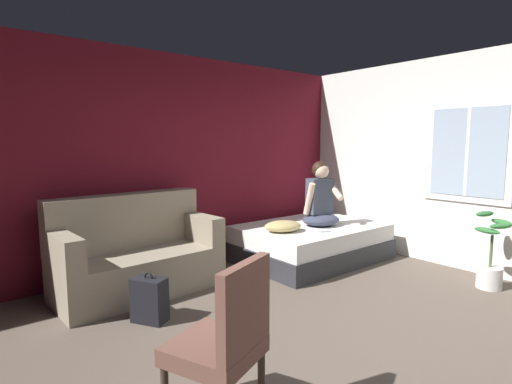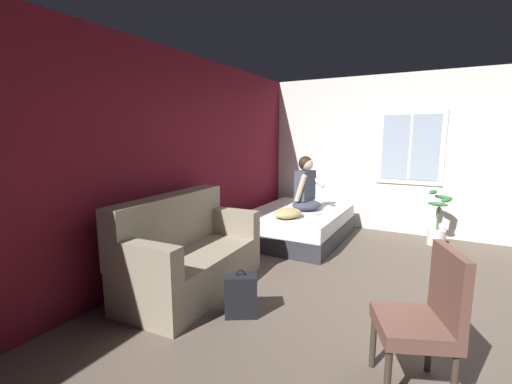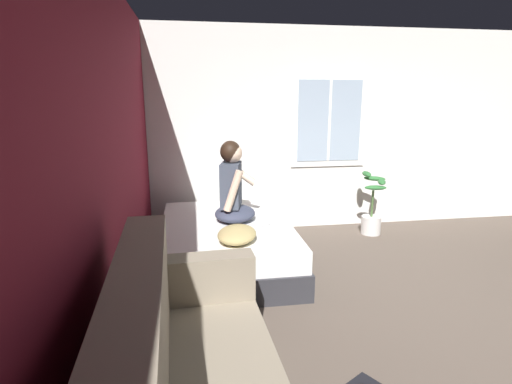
{
  "view_description": "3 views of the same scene",
  "coord_description": "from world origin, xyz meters",
  "px_view_note": "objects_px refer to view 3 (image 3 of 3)",
  "views": [
    {
      "loc": [
        -2.27,
        -1.78,
        1.6
      ],
      "look_at": [
        0.77,
        1.98,
        1.0
      ],
      "focal_mm": 28.0,
      "sensor_mm": 36.0,
      "label": 1
    },
    {
      "loc": [
        -3.44,
        -0.08,
        1.69
      ],
      "look_at": [
        0.41,
        2.01,
        0.96
      ],
      "focal_mm": 24.0,
      "sensor_mm": 36.0,
      "label": 2
    },
    {
      "loc": [
        -2.41,
        2.24,
        1.81
      ],
      "look_at": [
        0.96,
        1.7,
        0.99
      ],
      "focal_mm": 28.0,
      "sensor_mm": 36.0,
      "label": 3
    }
  ],
  "objects_px": {
    "person_seated": "(233,189)",
    "potted_plant": "(372,212)",
    "couch": "(190,383)",
    "bed": "(226,244)",
    "cell_phone": "(266,226)",
    "throw_pillow": "(237,234)"
  },
  "relations": [
    {
      "from": "bed",
      "to": "potted_plant",
      "type": "relative_size",
      "value": 2.31
    },
    {
      "from": "throw_pillow",
      "to": "couch",
      "type": "bearing_deg",
      "value": 166.05
    },
    {
      "from": "cell_phone",
      "to": "potted_plant",
      "type": "relative_size",
      "value": 0.17
    },
    {
      "from": "couch",
      "to": "potted_plant",
      "type": "height_order",
      "value": "couch"
    },
    {
      "from": "bed",
      "to": "potted_plant",
      "type": "xyz_separation_m",
      "value": [
        0.71,
        -2.02,
        0.07
      ]
    },
    {
      "from": "person_seated",
      "to": "potted_plant",
      "type": "height_order",
      "value": "person_seated"
    },
    {
      "from": "cell_phone",
      "to": "couch",
      "type": "bearing_deg",
      "value": -85.54
    },
    {
      "from": "couch",
      "to": "bed",
      "type": "bearing_deg",
      "value": -9.19
    },
    {
      "from": "bed",
      "to": "cell_phone",
      "type": "distance_m",
      "value": 0.51
    },
    {
      "from": "bed",
      "to": "person_seated",
      "type": "xyz_separation_m",
      "value": [
        0.08,
        -0.09,
        0.6
      ]
    },
    {
      "from": "bed",
      "to": "potted_plant",
      "type": "distance_m",
      "value": 2.14
    },
    {
      "from": "bed",
      "to": "couch",
      "type": "distance_m",
      "value": 2.37
    },
    {
      "from": "couch",
      "to": "potted_plant",
      "type": "xyz_separation_m",
      "value": [
        3.05,
        -2.39,
        -0.09
      ]
    },
    {
      "from": "person_seated",
      "to": "throw_pillow",
      "type": "bearing_deg",
      "value": 177.16
    },
    {
      "from": "bed",
      "to": "cell_phone",
      "type": "xyz_separation_m",
      "value": [
        -0.18,
        -0.41,
        0.25
      ]
    },
    {
      "from": "couch",
      "to": "potted_plant",
      "type": "distance_m",
      "value": 3.88
    },
    {
      "from": "bed",
      "to": "throw_pillow",
      "type": "height_order",
      "value": "throw_pillow"
    },
    {
      "from": "bed",
      "to": "potted_plant",
      "type": "height_order",
      "value": "potted_plant"
    },
    {
      "from": "bed",
      "to": "throw_pillow",
      "type": "relative_size",
      "value": 4.08
    },
    {
      "from": "cell_phone",
      "to": "potted_plant",
      "type": "distance_m",
      "value": 1.85
    },
    {
      "from": "couch",
      "to": "potted_plant",
      "type": "relative_size",
      "value": 2.04
    },
    {
      "from": "bed",
      "to": "person_seated",
      "type": "bearing_deg",
      "value": -48.86
    }
  ]
}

